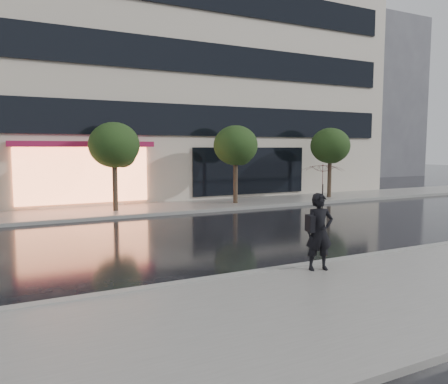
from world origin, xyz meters
TOP-DOWN VIEW (x-y plane):
  - ground at (0.00, 0.00)m, footprint 120.00×120.00m
  - sidewalk_near at (0.00, -3.25)m, footprint 60.00×4.50m
  - sidewalk_far at (0.00, 10.25)m, footprint 60.00×3.50m
  - curb_near at (0.00, -1.00)m, footprint 60.00×0.25m
  - curb_far at (0.00, 8.50)m, footprint 60.00×0.25m
  - office_building at (-0.00, 17.97)m, footprint 30.00×12.76m
  - bg_building_right at (26.00, 28.00)m, footprint 12.00×12.00m
  - tree_mid_west at (-2.94, 10.03)m, footprint 2.20×2.20m
  - tree_mid_east at (3.06, 10.03)m, footprint 2.20×2.20m
  - tree_far_east at (9.06, 10.03)m, footprint 2.20×2.20m
  - pedestrian_with_umbrella at (-1.03, -1.51)m, footprint 1.13×1.14m

SIDE VIEW (x-z plane):
  - ground at x=0.00m, z-range 0.00..0.00m
  - sidewalk_near at x=0.00m, z-range 0.00..0.12m
  - sidewalk_far at x=0.00m, z-range 0.00..0.12m
  - curb_near at x=0.00m, z-range 0.00..0.14m
  - curb_far at x=0.00m, z-range 0.00..0.14m
  - pedestrian_with_umbrella at x=-1.03m, z-range 0.47..2.88m
  - tree_mid_west at x=-2.94m, z-range 0.93..4.92m
  - tree_mid_east at x=3.06m, z-range 0.93..4.92m
  - tree_far_east at x=9.06m, z-range 0.93..4.92m
  - bg_building_right at x=26.00m, z-range 0.00..16.00m
  - office_building at x=0.00m, z-range 0.00..18.00m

